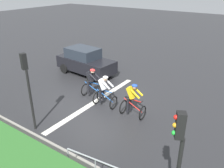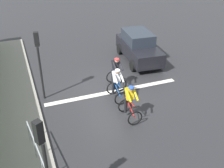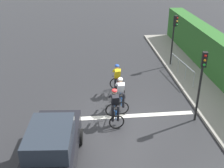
# 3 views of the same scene
# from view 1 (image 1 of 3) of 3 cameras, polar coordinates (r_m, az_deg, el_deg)

# --- Properties ---
(ground_plane) EXTENTS (80.00, 80.00, 0.00)m
(ground_plane) POSITION_cam_1_polar(r_m,az_deg,el_deg) (12.51, -4.98, -4.00)
(ground_plane) COLOR #28282B
(road_marking_stop_line) EXTENTS (7.00, 0.30, 0.01)m
(road_marking_stop_line) POSITION_cam_1_polar(r_m,az_deg,el_deg) (12.36, -4.07, -4.30)
(road_marking_stop_line) COLOR silver
(road_marking_stop_line) RESTS_ON ground
(cyclist_lead) EXTENTS (0.71, 1.10, 1.66)m
(cyclist_lead) POSITION_cam_1_polar(r_m,az_deg,el_deg) (10.76, 4.96, -4.13)
(cyclist_lead) COLOR black
(cyclist_lead) RESTS_ON ground
(cyclist_second) EXTENTS (0.71, 1.10, 1.66)m
(cyclist_second) POSITION_cam_1_polar(r_m,az_deg,el_deg) (11.58, -1.92, -1.91)
(cyclist_second) COLOR black
(cyclist_second) RESTS_ON ground
(cyclist_mid) EXTENTS (0.76, 1.13, 1.66)m
(cyclist_mid) POSITION_cam_1_polar(r_m,az_deg,el_deg) (12.50, -5.00, 0.05)
(cyclist_mid) COLOR black
(cyclist_mid) RESTS_ON ground
(car_black) EXTENTS (2.13, 4.22, 1.76)m
(car_black) POSITION_cam_1_polar(r_m,az_deg,el_deg) (15.82, -6.58, 5.53)
(car_black) COLOR black
(car_black) RESTS_ON ground
(traffic_light_near_crossing) EXTENTS (0.24, 0.31, 3.34)m
(traffic_light_near_crossing) POSITION_cam_1_polar(r_m,az_deg,el_deg) (9.81, -20.01, 0.73)
(traffic_light_near_crossing) COLOR black
(traffic_light_near_crossing) RESTS_ON ground
(traffic_light_far_junction) EXTENTS (0.27, 0.29, 3.34)m
(traffic_light_far_junction) POSITION_cam_1_polar(r_m,az_deg,el_deg) (5.76, 15.80, -16.34)
(traffic_light_far_junction) COLOR black
(traffic_light_far_junction) RESTS_ON ground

